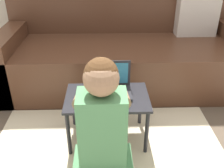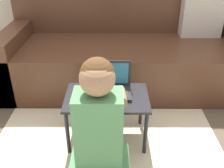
# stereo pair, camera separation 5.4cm
# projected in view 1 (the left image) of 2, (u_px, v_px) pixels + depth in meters

# --- Properties ---
(ground_plane) EXTENTS (16.00, 16.00, 0.00)m
(ground_plane) POSITION_uv_depth(u_px,v_px,m) (118.00, 157.00, 1.63)
(ground_plane) COLOR beige
(area_rug) EXTENTS (2.05, 1.48, 0.01)m
(area_rug) POSITION_uv_depth(u_px,v_px,m) (108.00, 159.00, 1.61)
(area_rug) COLOR brown
(area_rug) RESTS_ON ground_plane
(couch) EXTENTS (2.09, 0.88, 0.86)m
(couch) POSITION_uv_depth(u_px,v_px,m) (125.00, 51.00, 2.38)
(couch) COLOR #4C2D1E
(couch) RESTS_ON ground_plane
(laptop_desk) EXTENTS (0.52, 0.34, 0.33)m
(laptop_desk) POSITION_uv_depth(u_px,v_px,m) (107.00, 102.00, 1.64)
(laptop_desk) COLOR black
(laptop_desk) RESTS_ON ground_plane
(laptop) EXTENTS (0.23, 0.18, 0.19)m
(laptop) POSITION_uv_depth(u_px,v_px,m) (113.00, 88.00, 1.64)
(laptop) COLOR #232328
(laptop) RESTS_ON laptop_desk
(computer_mouse) EXTENTS (0.07, 0.11, 0.04)m
(computer_mouse) POSITION_uv_depth(u_px,v_px,m) (82.00, 94.00, 1.61)
(computer_mouse) COLOR silver
(computer_mouse) RESTS_ON laptop_desk
(person_seated) EXTENTS (0.30, 0.40, 0.76)m
(person_seated) POSITION_uv_depth(u_px,v_px,m) (103.00, 137.00, 1.28)
(person_seated) COLOR #518E5B
(person_seated) RESTS_ON ground_plane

